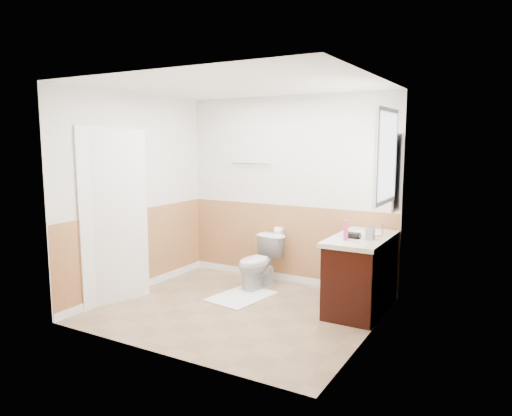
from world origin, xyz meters
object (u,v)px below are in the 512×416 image
Objects in this scene: bath_mat at (241,297)px; lotion_bottle at (346,230)px; toilet at (259,262)px; soap_dispenser at (370,231)px; vanity_cabinet at (361,276)px.

lotion_bottle is at bearing 1.22° from bath_mat.
toilet is 3.80× the size of soap_dispenser.
lotion_bottle reaches higher than soap_dispenser.
toilet reaches higher than bath_mat.
toilet is 3.11× the size of lotion_bottle.
bath_mat is 1.49m from vanity_cabinet.
lotion_bottle is at bearing -9.19° from toilet.
soap_dispenser is (0.12, -0.12, 0.54)m from vanity_cabinet.
lotion_bottle reaches higher than vanity_cabinet.
toilet is 0.55m from bath_mat.
soap_dispenser reaches higher than bath_mat.
vanity_cabinet reaches higher than toilet.
toilet is 1.41m from vanity_cabinet.
soap_dispenser reaches higher than toilet.
bath_mat is at bearing -172.73° from soap_dispenser.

